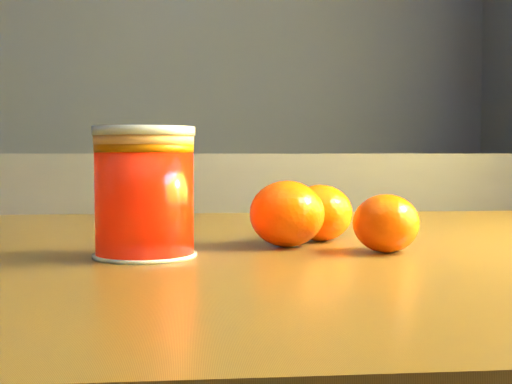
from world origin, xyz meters
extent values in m
cube|color=brown|center=(0.86, 0.27, 0.79)|extent=(1.11, 0.80, 0.04)
cylinder|color=#FF1B05|center=(0.73, 0.22, 0.86)|extent=(0.08, 0.08, 0.09)
cylinder|color=#FFAF68|center=(0.73, 0.22, 0.91)|extent=(0.08, 0.08, 0.01)
cylinder|color=silver|center=(0.73, 0.22, 0.92)|extent=(0.08, 0.08, 0.01)
ellipsoid|color=#FF5405|center=(0.90, 0.30, 0.84)|extent=(0.08, 0.08, 0.05)
ellipsoid|color=#FF5405|center=(0.86, 0.27, 0.84)|extent=(0.09, 0.09, 0.06)
ellipsoid|color=#FF5405|center=(0.94, 0.22, 0.84)|extent=(0.06, 0.06, 0.05)
camera|label=1|loc=(0.75, -0.37, 0.90)|focal=50.00mm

